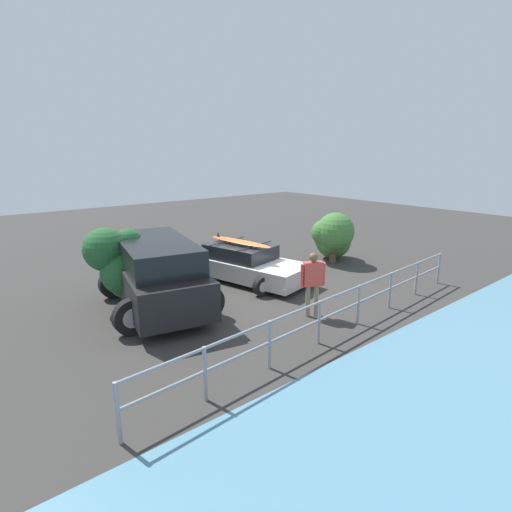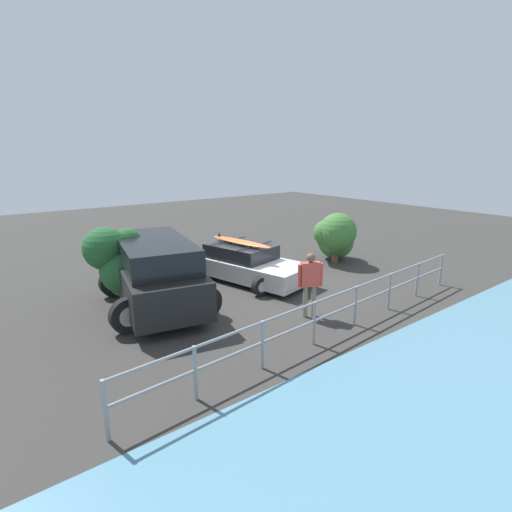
# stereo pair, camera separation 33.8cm
# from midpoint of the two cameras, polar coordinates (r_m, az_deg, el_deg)

# --- Properties ---
(ground_plane) EXTENTS (44.00, 44.00, 0.02)m
(ground_plane) POSITION_cam_midpoint_polar(r_m,az_deg,el_deg) (12.85, -0.80, -4.39)
(ground_plane) COLOR #383533
(ground_plane) RESTS_ON ground
(sedan_car) EXTENTS (2.94, 4.72, 1.48)m
(sedan_car) POSITION_cam_midpoint_polar(r_m,az_deg,el_deg) (13.36, -2.50, -1.03)
(sedan_car) COLOR silver
(sedan_car) RESTS_ON ground
(suv_car) EXTENTS (3.33, 4.94, 1.92)m
(suv_car) POSITION_cam_midpoint_polar(r_m,az_deg,el_deg) (11.22, -14.87, -2.36)
(suv_car) COLOR black
(suv_car) RESTS_ON ground
(person_bystander) EXTENTS (0.60, 0.40, 1.71)m
(person_bystander) POSITION_cam_midpoint_polar(r_m,az_deg,el_deg) (10.36, 7.18, -3.22)
(person_bystander) COLOR gray
(person_bystander) RESTS_ON ground
(railing_fence) EXTENTS (10.94, 0.83, 1.02)m
(railing_fence) POSITION_cam_midpoint_polar(r_m,az_deg,el_deg) (9.59, 10.92, -7.09)
(railing_fence) COLOR gray
(railing_fence) RESTS_ON ground
(bush_near_left) EXTENTS (1.96, 1.92, 1.96)m
(bush_near_left) POSITION_cam_midpoint_polar(r_m,az_deg,el_deg) (15.76, 10.26, 2.94)
(bush_near_left) COLOR brown
(bush_near_left) RESTS_ON ground
(bush_near_right) EXTENTS (1.60, 1.51, 2.23)m
(bush_near_right) POSITION_cam_midpoint_polar(r_m,az_deg,el_deg) (11.53, -19.73, -1.15)
(bush_near_right) COLOR brown
(bush_near_right) RESTS_ON ground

